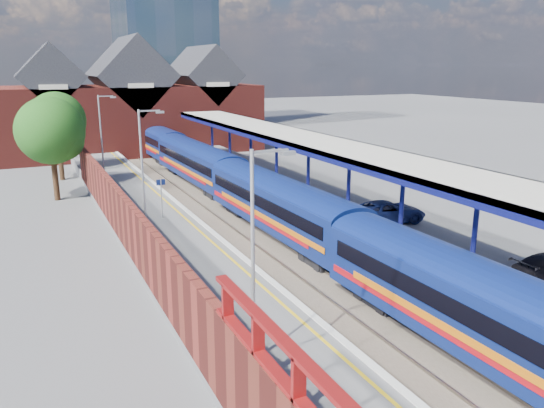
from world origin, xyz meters
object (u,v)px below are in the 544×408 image
(lamp_post_b, at_px, (257,245))
(platform_sign, at_px, (161,192))
(train, at_px, (232,178))
(parked_car_blue, at_px, (387,212))
(lamp_post_d, at_px, (103,132))
(lamp_post_c, at_px, (144,162))

(lamp_post_b, relative_size, platform_sign, 2.80)
(train, bearing_deg, parked_car_blue, -63.30)
(train, height_order, parked_car_blue, train)
(train, xyz_separation_m, lamp_post_d, (-7.86, 9.45, 2.87))
(lamp_post_c, relative_size, lamp_post_d, 1.00)
(train, relative_size, parked_car_blue, 13.75)
(lamp_post_b, bearing_deg, lamp_post_d, 90.00)
(lamp_post_b, xyz_separation_m, parked_car_blue, (13.63, 11.06, -3.33))
(train, bearing_deg, platform_sign, -145.01)
(lamp_post_d, bearing_deg, parked_car_blue, -56.93)
(lamp_post_c, bearing_deg, parked_car_blue, -19.91)
(train, xyz_separation_m, parked_car_blue, (5.78, -11.48, -0.45))
(train, relative_size, lamp_post_d, 9.42)
(lamp_post_d, bearing_deg, lamp_post_c, -90.00)
(lamp_post_b, bearing_deg, train, 70.79)
(platform_sign, bearing_deg, parked_car_blue, -29.49)
(lamp_post_b, relative_size, parked_car_blue, 1.46)
(lamp_post_d, xyz_separation_m, platform_sign, (1.36, -14.00, -2.30))
(lamp_post_b, height_order, platform_sign, lamp_post_b)
(lamp_post_c, relative_size, platform_sign, 2.80)
(lamp_post_c, bearing_deg, lamp_post_d, 90.00)
(lamp_post_c, xyz_separation_m, platform_sign, (1.36, 2.00, -2.30))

